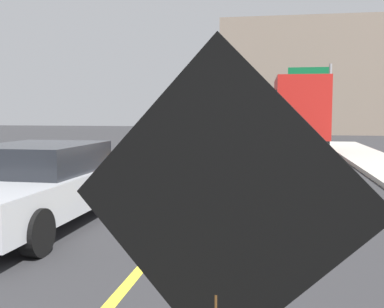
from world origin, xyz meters
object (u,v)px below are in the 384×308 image
Objects in this scene: arrow_board_trailer at (254,152)px; highway_guide_sign at (318,88)px; box_truck at (298,113)px; roadwork_sign at (218,211)px; pickup_car at (36,184)px; traffic_cone_far_lane at (233,186)px; traffic_cone_curbside at (237,166)px; traffic_cone_mid_lane at (229,222)px.

highway_guide_sign is (3.47, 14.88, 2.94)m from arrow_board_trailer.
roadwork_sign is at bearing -93.71° from box_truck.
arrow_board_trailer is 0.53× the size of pickup_car.
traffic_cone_far_lane is 0.92× the size of traffic_cone_curbside.
arrow_board_trailer is at bearing 70.96° from pickup_car.
traffic_cone_curbside is (-2.19, -9.91, -1.53)m from box_truck.
pickup_car is (-3.32, -9.62, 0.22)m from arrow_board_trailer.
box_truck is 17.06m from pickup_car.
traffic_cone_curbside is at bearing 92.92° from traffic_cone_far_lane.
box_truck is 12.16× the size of traffic_cone_mid_lane.
roadwork_sign is at bearing -54.17° from pickup_car.
pickup_car is at bearing -138.02° from traffic_cone_far_lane.
box_truck reaches higher than pickup_car.
traffic_cone_far_lane is at bearing -91.35° from arrow_board_trailer.
arrow_board_trailer is at bearing 91.77° from roadwork_sign.
traffic_cone_curbside reaches higher than traffic_cone_mid_lane.
highway_guide_sign is (1.62, 8.28, 1.55)m from box_truck.
highway_guide_sign is at bearing 76.88° from arrow_board_trailer.
box_truck reaches higher than arrow_board_trailer.
highway_guide_sign is at bearing 78.19° from traffic_cone_curbside.
pickup_car is at bearing 170.24° from traffic_cone_mid_lane.
traffic_cone_curbside is (-0.18, 3.47, 0.03)m from traffic_cone_far_lane.
roadwork_sign is 3.37× the size of traffic_cone_curbside.
highway_guide_sign reaches higher than traffic_cone_curbside.
traffic_cone_curbside is at bearing -101.81° from highway_guide_sign.
highway_guide_sign reaches higher than roadwork_sign.
traffic_cone_mid_lane is (-3.39, -25.08, -3.11)m from highway_guide_sign.
roadwork_sign reaches higher than traffic_cone_mid_lane.
highway_guide_sign is at bearing 78.95° from box_truck.
traffic_cone_mid_lane is at bearing -9.76° from pickup_car.
pickup_car is at bearing 125.83° from roadwork_sign.
roadwork_sign is at bearing -88.23° from arrow_board_trailer.
arrow_board_trailer reaches higher than traffic_cone_mid_lane.
roadwork_sign reaches higher than traffic_cone_far_lane.
arrow_board_trailer is 4.29× the size of traffic_cone_mid_lane.
highway_guide_sign is (3.01, 29.73, 1.95)m from roadwork_sign.
roadwork_sign is 6.50m from pickup_car.
roadwork_sign is 3.71× the size of traffic_cone_mid_lane.
box_truck is at bearing 72.32° from pickup_car.
box_truck is at bearing 86.29° from roadwork_sign.
arrow_board_trailer is 10.20m from traffic_cone_mid_lane.
traffic_cone_mid_lane is at bearing -89.58° from arrow_board_trailer.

